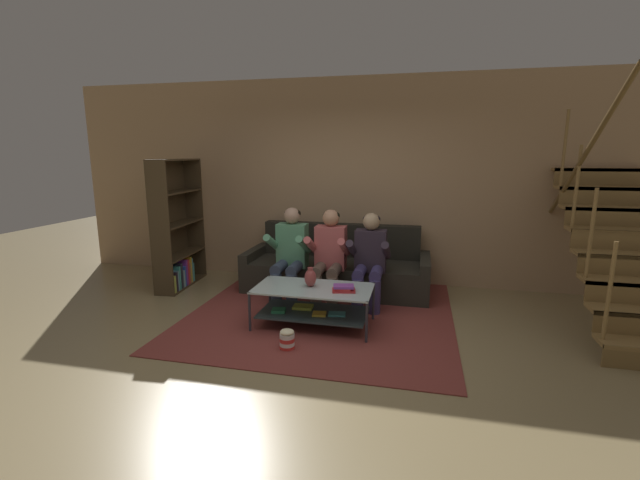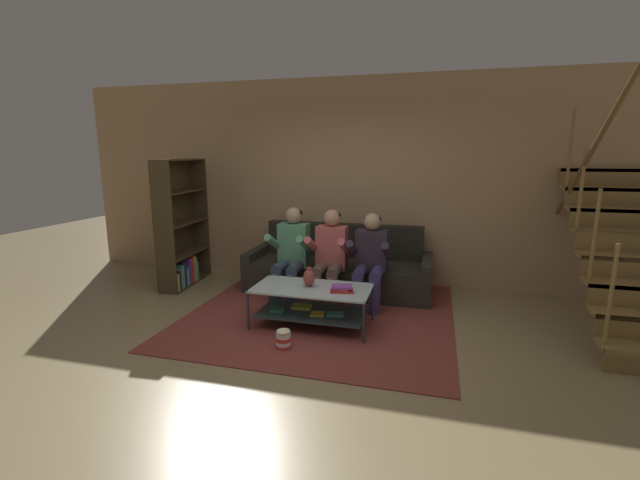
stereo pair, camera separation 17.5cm
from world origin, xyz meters
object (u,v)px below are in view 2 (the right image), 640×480
couch (339,270)px  vase (309,278)px  bookshelf (180,238)px  person_seated_right (370,257)px  coffee_table (311,300)px  popcorn_tub (283,339)px  person_seated_middle (330,254)px  book_stack (341,289)px  person_seated_left (291,251)px

couch → vase: size_ratio=11.69×
couch → bookshelf: (-2.24, -0.34, 0.39)m
couch → person_seated_right: bearing=-46.6°
coffee_table → vase: bearing=140.2°
coffee_table → bookshelf: size_ratio=0.71×
bookshelf → person_seated_right: bearing=-4.1°
couch → coffee_table: bearing=-90.5°
popcorn_tub → person_seated_middle: bearing=85.3°
popcorn_tub → book_stack: bearing=51.0°
book_stack → vase: bearing=166.8°
person_seated_right → coffee_table: size_ratio=0.91×
person_seated_right → book_stack: bearing=-101.8°
couch → bookshelf: bearing=-171.4°
person_seated_left → bookshelf: bookshelf is taller
vase → popcorn_tub: (-0.07, -0.64, -0.44)m
couch → coffee_table: size_ratio=1.96×
vase → book_stack: 0.39m
coffee_table → book_stack: (0.34, -0.06, 0.18)m
couch → person_seated_middle: person_seated_middle is taller
person_seated_left → vase: (0.46, -0.75, -0.10)m
person_seated_middle → vase: 0.76m
bookshelf → popcorn_tub: size_ratio=8.93×
vase → coffee_table: bearing=-39.8°
couch → book_stack: (0.33, -1.37, 0.18)m
vase → bookshelf: bookshelf is taller
person_seated_left → coffee_table: bearing=-57.6°
vase → popcorn_tub: size_ratio=1.06×
coffee_table → book_stack: size_ratio=4.77×
person_seated_left → book_stack: bearing=-45.1°
coffee_table → bookshelf: bearing=156.5°
person_seated_middle → vase: bearing=-93.5°
couch → bookshelf: 2.30m
couch → bookshelf: size_ratio=1.39×
person_seated_middle → coffee_table: 0.85m
bookshelf → vase: bearing=-23.2°
couch → book_stack: couch is taller
couch → popcorn_tub: (-0.12, -1.92, -0.19)m
coffee_table → book_stack: bearing=-9.8°
person_seated_left → popcorn_tub: person_seated_left is taller
popcorn_tub → person_seated_left: bearing=105.7°
person_seated_middle → popcorn_tub: size_ratio=5.88×
bookshelf → popcorn_tub: bearing=-36.7°
couch → book_stack: 1.42m
bookshelf → person_seated_left: bearing=-6.3°
coffee_table → vase: size_ratio=5.95×
book_stack → popcorn_tub: book_stack is taller
person_seated_middle → book_stack: person_seated_middle is taller
bookshelf → popcorn_tub: (2.13, -1.58, -0.58)m
couch → person_seated_right: 0.81m
person_seated_left → person_seated_middle: bearing=-0.1°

